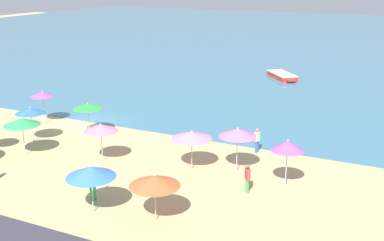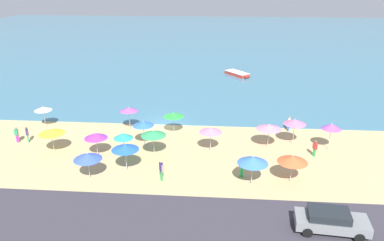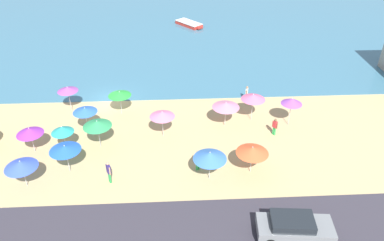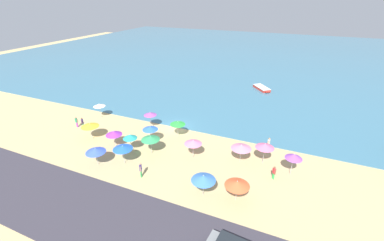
{
  "view_description": "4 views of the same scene",
  "coord_description": "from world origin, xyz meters",
  "px_view_note": "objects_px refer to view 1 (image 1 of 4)",
  "views": [
    {
      "loc": [
        22.14,
        -28.61,
        11.14
      ],
      "look_at": [
        9.69,
        -2.55,
        2.19
      ],
      "focal_mm": 45.0,
      "sensor_mm": 36.0,
      "label": 1
    },
    {
      "loc": [
        6.06,
        -37.72,
        15.53
      ],
      "look_at": [
        3.4,
        -3.18,
        1.85
      ],
      "focal_mm": 35.0,
      "sensor_mm": 36.0,
      "label": 2
    },
    {
      "loc": [
        6.44,
        -32.3,
        18.41
      ],
      "look_at": [
        7.86,
        -5.15,
        0.8
      ],
      "focal_mm": 35.0,
      "sensor_mm": 36.0,
      "label": 3
    },
    {
      "loc": [
        15.41,
        -30.05,
        17.85
      ],
      "look_at": [
        2.53,
        0.06,
        1.6
      ],
      "focal_mm": 24.0,
      "sensor_mm": 36.0,
      "label": 4
    }
  ],
  "objects_px": {
    "beach_umbrella_6": "(238,133)",
    "beach_umbrella_13": "(192,135)",
    "beach_umbrella_12": "(155,181)",
    "bather_5": "(247,177)",
    "beach_umbrella_4": "(101,128)",
    "bather_0": "(257,139)",
    "beach_umbrella_1": "(88,106)",
    "skiff_nearshore": "(282,76)",
    "beach_umbrella_3": "(30,111)",
    "bather_3": "(92,182)",
    "beach_umbrella_15": "(288,146)",
    "beach_umbrella_14": "(22,122)",
    "beach_umbrella_8": "(42,94)",
    "beach_umbrella_9": "(91,172)"
  },
  "relations": [
    {
      "from": "bather_3",
      "to": "beach_umbrella_13",
      "type": "bearing_deg",
      "value": 64.6
    },
    {
      "from": "beach_umbrella_9",
      "to": "beach_umbrella_15",
      "type": "distance_m",
      "value": 10.22
    },
    {
      "from": "beach_umbrella_8",
      "to": "beach_umbrella_14",
      "type": "bearing_deg",
      "value": -58.26
    },
    {
      "from": "beach_umbrella_6",
      "to": "beach_umbrella_14",
      "type": "xyz_separation_m",
      "value": [
        -13.03,
        -3.37,
        -0.15
      ]
    },
    {
      "from": "bather_5",
      "to": "skiff_nearshore",
      "type": "xyz_separation_m",
      "value": [
        -5.93,
        28.46,
        -0.56
      ]
    },
    {
      "from": "beach_umbrella_3",
      "to": "beach_umbrella_4",
      "type": "height_order",
      "value": "same"
    },
    {
      "from": "beach_umbrella_9",
      "to": "beach_umbrella_13",
      "type": "bearing_deg",
      "value": 73.68
    },
    {
      "from": "beach_umbrella_3",
      "to": "skiff_nearshore",
      "type": "bearing_deg",
      "value": 69.9
    },
    {
      "from": "beach_umbrella_6",
      "to": "bather_5",
      "type": "bearing_deg",
      "value": -58.41
    },
    {
      "from": "beach_umbrella_12",
      "to": "beach_umbrella_15",
      "type": "bearing_deg",
      "value": 53.58
    },
    {
      "from": "beach_umbrella_8",
      "to": "beach_umbrella_15",
      "type": "relative_size",
      "value": 0.94
    },
    {
      "from": "beach_umbrella_8",
      "to": "bather_3",
      "type": "distance_m",
      "value": 14.61
    },
    {
      "from": "beach_umbrella_3",
      "to": "beach_umbrella_14",
      "type": "xyz_separation_m",
      "value": [
        1.36,
        -2.17,
        0.02
      ]
    },
    {
      "from": "beach_umbrella_6",
      "to": "beach_umbrella_13",
      "type": "distance_m",
      "value": 2.65
    },
    {
      "from": "beach_umbrella_15",
      "to": "bather_5",
      "type": "relative_size",
      "value": 1.71
    },
    {
      "from": "beach_umbrella_3",
      "to": "beach_umbrella_12",
      "type": "distance_m",
      "value": 14.29
    },
    {
      "from": "beach_umbrella_1",
      "to": "beach_umbrella_13",
      "type": "bearing_deg",
      "value": -15.11
    },
    {
      "from": "beach_umbrella_14",
      "to": "beach_umbrella_8",
      "type": "bearing_deg",
      "value": 121.74
    },
    {
      "from": "beach_umbrella_3",
      "to": "bather_0",
      "type": "relative_size",
      "value": 1.48
    },
    {
      "from": "beach_umbrella_12",
      "to": "bather_5",
      "type": "distance_m",
      "value": 5.59
    },
    {
      "from": "beach_umbrella_4",
      "to": "beach_umbrella_9",
      "type": "height_order",
      "value": "beach_umbrella_4"
    },
    {
      "from": "beach_umbrella_12",
      "to": "skiff_nearshore",
      "type": "bearing_deg",
      "value": 95.26
    },
    {
      "from": "beach_umbrella_3",
      "to": "beach_umbrella_9",
      "type": "height_order",
      "value": "beach_umbrella_3"
    },
    {
      "from": "beach_umbrella_1",
      "to": "skiff_nearshore",
      "type": "distance_m",
      "value": 25.48
    },
    {
      "from": "beach_umbrella_4",
      "to": "beach_umbrella_12",
      "type": "height_order",
      "value": "beach_umbrella_4"
    },
    {
      "from": "beach_umbrella_3",
      "to": "skiff_nearshore",
      "type": "xyz_separation_m",
      "value": [
        9.96,
        27.21,
        -1.86
      ]
    },
    {
      "from": "beach_umbrella_4",
      "to": "bather_0",
      "type": "height_order",
      "value": "beach_umbrella_4"
    },
    {
      "from": "beach_umbrella_3",
      "to": "beach_umbrella_12",
      "type": "xyz_separation_m",
      "value": [
        13.01,
        -5.9,
        -0.2
      ]
    },
    {
      "from": "beach_umbrella_15",
      "to": "skiff_nearshore",
      "type": "distance_m",
      "value": 28.09
    },
    {
      "from": "beach_umbrella_1",
      "to": "beach_umbrella_3",
      "type": "height_order",
      "value": "beach_umbrella_3"
    },
    {
      "from": "beach_umbrella_3",
      "to": "bather_0",
      "type": "distance_m",
      "value": 15.26
    },
    {
      "from": "beach_umbrella_3",
      "to": "bather_3",
      "type": "height_order",
      "value": "beach_umbrella_3"
    },
    {
      "from": "beach_umbrella_1",
      "to": "bather_5",
      "type": "height_order",
      "value": "beach_umbrella_1"
    },
    {
      "from": "bather_5",
      "to": "beach_umbrella_3",
      "type": "bearing_deg",
      "value": 175.51
    },
    {
      "from": "beach_umbrella_14",
      "to": "skiff_nearshore",
      "type": "distance_m",
      "value": 30.67
    },
    {
      "from": "beach_umbrella_4",
      "to": "beach_umbrella_9",
      "type": "bearing_deg",
      "value": -58.35
    },
    {
      "from": "beach_umbrella_1",
      "to": "bather_3",
      "type": "relative_size",
      "value": 1.3
    },
    {
      "from": "beach_umbrella_14",
      "to": "beach_umbrella_12",
      "type": "bearing_deg",
      "value": -17.76
    },
    {
      "from": "beach_umbrella_9",
      "to": "skiff_nearshore",
      "type": "distance_m",
      "value": 33.76
    },
    {
      "from": "beach_umbrella_1",
      "to": "beach_umbrella_3",
      "type": "distance_m",
      "value": 3.86
    },
    {
      "from": "beach_umbrella_15",
      "to": "skiff_nearshore",
      "type": "height_order",
      "value": "beach_umbrella_15"
    },
    {
      "from": "beach_umbrella_6",
      "to": "beach_umbrella_8",
      "type": "xyz_separation_m",
      "value": [
        -16.63,
        2.45,
        -0.08
      ]
    },
    {
      "from": "beach_umbrella_6",
      "to": "beach_umbrella_13",
      "type": "xyz_separation_m",
      "value": [
        -2.5,
        -0.82,
        -0.27
      ]
    },
    {
      "from": "bather_3",
      "to": "bather_5",
      "type": "relative_size",
      "value": 1.13
    },
    {
      "from": "skiff_nearshore",
      "to": "bather_0",
      "type": "bearing_deg",
      "value": -78.64
    },
    {
      "from": "beach_umbrella_9",
      "to": "beach_umbrella_12",
      "type": "bearing_deg",
      "value": 10.92
    },
    {
      "from": "beach_umbrella_12",
      "to": "beach_umbrella_13",
      "type": "relative_size",
      "value": 1.0
    },
    {
      "from": "beach_umbrella_1",
      "to": "beach_umbrella_3",
      "type": "relative_size",
      "value": 0.95
    },
    {
      "from": "beach_umbrella_14",
      "to": "bather_5",
      "type": "relative_size",
      "value": 1.58
    },
    {
      "from": "beach_umbrella_3",
      "to": "beach_umbrella_14",
      "type": "distance_m",
      "value": 2.56
    }
  ]
}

